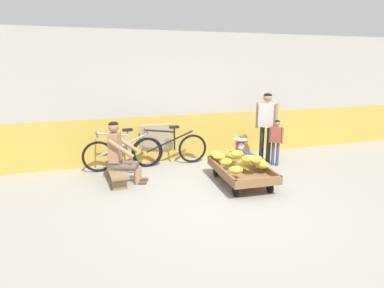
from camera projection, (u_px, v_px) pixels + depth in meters
ground_plane at (228, 203)px, 5.07m from camera, size 80.00×80.00×0.00m
back_wall at (179, 97)px, 7.27m from camera, size 16.00×0.30×2.82m
banana_cart at (241, 172)px, 5.84m from camera, size 0.93×1.49×0.36m
banana_pile at (241, 160)px, 5.78m from camera, size 0.87×1.25×0.27m
low_bench at (116, 172)px, 5.94m from camera, size 0.35×1.11×0.27m
vendor_seated at (120, 153)px, 5.85m from camera, size 0.73×0.61×1.14m
plastic_crate at (239, 159)px, 6.92m from camera, size 0.36×0.28×0.30m
weighing_scale at (240, 145)px, 6.84m from camera, size 0.30×0.30×0.29m
bicycle_near_left at (124, 153)px, 6.64m from camera, size 1.66×0.48×0.86m
bicycle_far_left at (170, 149)px, 6.95m from camera, size 1.66×0.48×0.86m
sign_board at (156, 143)px, 7.16m from camera, size 0.70×0.26×0.87m
customer_adult at (266, 120)px, 7.03m from camera, size 0.36×0.40×1.53m
customer_child at (276, 138)px, 6.84m from camera, size 0.23×0.26×0.99m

